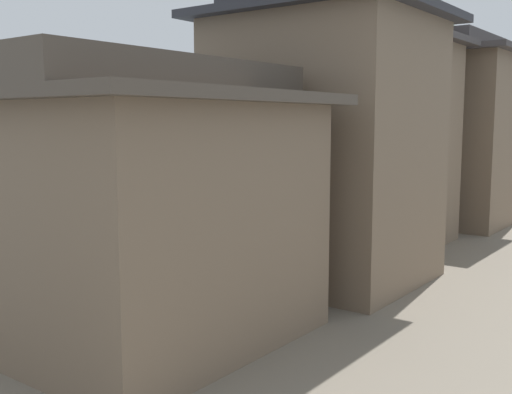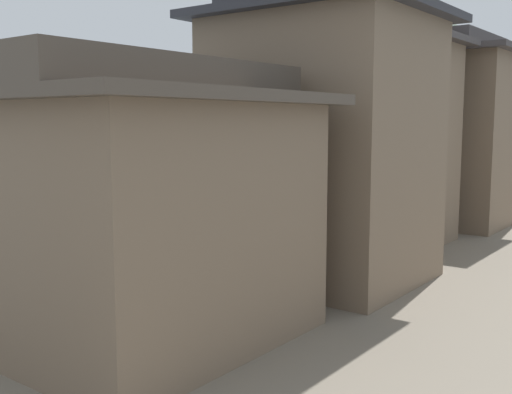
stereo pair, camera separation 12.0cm
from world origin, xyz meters
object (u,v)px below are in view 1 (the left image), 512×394
(boat_moored_far, at_px, (362,183))
(boat_midriver_drifting, at_px, (268,230))
(boat_moored_third, at_px, (414,187))
(mooring_post_dock_near, at_px, (59,291))
(house_waterfront_nearest, at_px, (151,205))
(mooring_post_dock_mid, at_px, (305,228))
(house_waterfront_narrow, at_px, (452,132))
(boat_upstream_distant, at_px, (468,176))
(boat_moored_nearest, at_px, (25,318))
(boat_midriver_upstream, at_px, (425,200))
(house_waterfront_second, at_px, (324,138))
(house_waterfront_tall, at_px, (385,135))
(stone_bridge, at_px, (494,140))
(boat_moored_second, at_px, (278,197))

(boat_moored_far, bearing_deg, boat_midriver_drifting, -73.76)
(boat_moored_far, distance_m, boat_midriver_drifting, 25.35)
(boat_moored_third, distance_m, mooring_post_dock_near, 39.86)
(boat_moored_third, distance_m, house_waterfront_nearest, 40.72)
(house_waterfront_nearest, distance_m, mooring_post_dock_mid, 12.62)
(boat_moored_third, bearing_deg, house_waterfront_nearest, -75.61)
(house_waterfront_narrow, bearing_deg, boat_upstream_distant, 106.23)
(boat_moored_nearest, distance_m, boat_midriver_upstream, 31.00)
(house_waterfront_second, bearing_deg, boat_moored_third, 107.73)
(boat_moored_nearest, distance_m, house_waterfront_second, 10.04)
(boat_midriver_upstream, relative_size, house_waterfront_narrow, 0.64)
(boat_upstream_distant, relative_size, mooring_post_dock_mid, 4.53)
(boat_midriver_upstream, height_order, house_waterfront_second, house_waterfront_second)
(house_waterfront_tall, relative_size, stone_bridge, 0.32)
(boat_moored_far, xyz_separation_m, boat_midriver_drifting, (7.09, -24.34, -0.03))
(boat_midriver_upstream, relative_size, house_waterfront_second, 0.64)
(house_waterfront_nearest, bearing_deg, mooring_post_dock_near, -179.72)
(house_waterfront_nearest, bearing_deg, boat_upstream_distant, 100.58)
(boat_moored_second, height_order, mooring_post_dock_near, mooring_post_dock_near)
(house_waterfront_second, bearing_deg, boat_moored_second, 127.90)
(mooring_post_dock_mid, bearing_deg, house_waterfront_nearest, -73.60)
(boat_moored_second, height_order, stone_bridge, stone_bridge)
(boat_midriver_drifting, relative_size, stone_bridge, 0.21)
(boat_moored_nearest, relative_size, stone_bridge, 0.17)
(mooring_post_dock_mid, bearing_deg, house_waterfront_second, -52.71)
(boat_moored_second, xyz_separation_m, house_waterfront_tall, (14.90, -14.20, 5.02))
(house_waterfront_narrow, xyz_separation_m, stone_bridge, (-11.09, 46.51, -1.74))
(mooring_post_dock_mid, height_order, stone_bridge, stone_bridge)
(house_waterfront_narrow, bearing_deg, house_waterfront_tall, -93.91)
(house_waterfront_nearest, bearing_deg, boat_midriver_upstream, 100.70)
(house_waterfront_tall, height_order, house_waterfront_narrow, same)
(boat_moored_second, height_order, house_waterfront_nearest, house_waterfront_nearest)
(boat_upstream_distant, relative_size, house_waterfront_tall, 0.45)
(boat_moored_third, relative_size, boat_upstream_distant, 1.26)
(house_waterfront_nearest, relative_size, house_waterfront_narrow, 0.83)
(boat_upstream_distant, bearing_deg, house_waterfront_narrow, -73.77)
(boat_upstream_distant, xyz_separation_m, house_waterfront_second, (10.15, -45.98, 5.01))
(boat_moored_second, distance_m, house_waterfront_second, 26.04)
(boat_moored_nearest, bearing_deg, house_waterfront_nearest, 0.49)
(house_waterfront_tall, height_order, mooring_post_dock_mid, house_waterfront_tall)
(stone_bridge, bearing_deg, boat_moored_second, -96.27)
(house_waterfront_second, relative_size, house_waterfront_tall, 1.00)
(house_waterfront_tall, relative_size, mooring_post_dock_mid, 10.08)
(mooring_post_dock_near, bearing_deg, boat_midriver_upstream, 94.36)
(boat_upstream_distant, height_order, house_waterfront_second, house_waterfront_second)
(boat_upstream_distant, bearing_deg, boat_moored_nearest, -84.83)
(boat_upstream_distant, bearing_deg, boat_midriver_upstream, -79.59)
(boat_midriver_upstream, height_order, mooring_post_dock_near, mooring_post_dock_near)
(boat_midriver_drifting, bearing_deg, boat_moored_second, 122.66)
(house_waterfront_narrow, bearing_deg, mooring_post_dock_near, -100.03)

